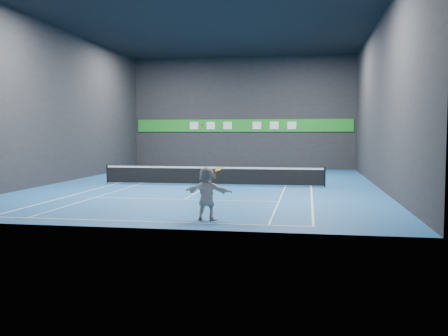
% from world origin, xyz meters
% --- Properties ---
extents(ground, '(26.00, 26.00, 0.00)m').
position_xyz_m(ground, '(0.00, 0.00, 0.00)').
color(ground, '#1A5293').
rests_on(ground, ground).
extents(ceiling, '(26.00, 26.00, 0.00)m').
position_xyz_m(ceiling, '(0.00, 0.00, 9.00)').
color(ceiling, black).
rests_on(ceiling, ground).
extents(wall_back, '(18.00, 0.10, 9.00)m').
position_xyz_m(wall_back, '(0.00, 13.00, 4.50)').
color(wall_back, '#232326').
rests_on(wall_back, ground).
extents(wall_front, '(18.00, 0.10, 9.00)m').
position_xyz_m(wall_front, '(0.00, -13.00, 4.50)').
color(wall_front, '#232326').
rests_on(wall_front, ground).
extents(wall_left, '(0.10, 26.00, 9.00)m').
position_xyz_m(wall_left, '(-9.00, 0.00, 4.50)').
color(wall_left, '#232326').
rests_on(wall_left, ground).
extents(wall_right, '(0.10, 26.00, 9.00)m').
position_xyz_m(wall_right, '(9.00, 0.00, 4.50)').
color(wall_right, '#232326').
rests_on(wall_right, ground).
extents(baseline_near, '(10.98, 0.08, 0.01)m').
position_xyz_m(baseline_near, '(0.00, -11.89, 0.00)').
color(baseline_near, white).
rests_on(baseline_near, ground).
extents(baseline_far, '(10.98, 0.08, 0.01)m').
position_xyz_m(baseline_far, '(0.00, 11.89, 0.00)').
color(baseline_far, white).
rests_on(baseline_far, ground).
extents(sideline_doubles_left, '(0.08, 23.78, 0.01)m').
position_xyz_m(sideline_doubles_left, '(-5.49, 0.00, 0.00)').
color(sideline_doubles_left, white).
rests_on(sideline_doubles_left, ground).
extents(sideline_doubles_right, '(0.08, 23.78, 0.01)m').
position_xyz_m(sideline_doubles_right, '(5.49, 0.00, 0.00)').
color(sideline_doubles_right, white).
rests_on(sideline_doubles_right, ground).
extents(sideline_singles_left, '(0.06, 23.78, 0.01)m').
position_xyz_m(sideline_singles_left, '(-4.11, 0.00, 0.00)').
color(sideline_singles_left, white).
rests_on(sideline_singles_left, ground).
extents(sideline_singles_right, '(0.06, 23.78, 0.01)m').
position_xyz_m(sideline_singles_right, '(4.11, 0.00, 0.00)').
color(sideline_singles_right, white).
rests_on(sideline_singles_right, ground).
extents(service_line_near, '(8.23, 0.06, 0.01)m').
position_xyz_m(service_line_near, '(0.00, -6.40, 0.00)').
color(service_line_near, white).
rests_on(service_line_near, ground).
extents(service_line_far, '(8.23, 0.06, 0.01)m').
position_xyz_m(service_line_far, '(0.00, 6.40, 0.00)').
color(service_line_far, white).
rests_on(service_line_far, ground).
extents(center_service_line, '(0.06, 12.80, 0.01)m').
position_xyz_m(center_service_line, '(0.00, 0.00, 0.00)').
color(center_service_line, white).
rests_on(center_service_line, ground).
extents(player, '(1.73, 0.85, 1.79)m').
position_xyz_m(player, '(2.02, -11.28, 0.89)').
color(player, silver).
rests_on(player, ground).
extents(tennis_ball, '(0.07, 0.07, 0.07)m').
position_xyz_m(tennis_ball, '(1.86, -11.30, 3.15)').
color(tennis_ball, yellow).
rests_on(tennis_ball, player).
extents(tennis_net, '(12.50, 0.10, 1.07)m').
position_xyz_m(tennis_net, '(0.00, 0.00, 0.54)').
color(tennis_net, black).
rests_on(tennis_net, ground).
extents(sponsor_banner, '(17.64, 0.11, 1.00)m').
position_xyz_m(sponsor_banner, '(0.00, 12.93, 3.50)').
color(sponsor_banner, '#1F9226').
rests_on(sponsor_banner, wall_back).
extents(tennis_racket, '(0.42, 0.38, 0.43)m').
position_xyz_m(tennis_racket, '(2.41, -11.23, 1.65)').
color(tennis_racket, red).
rests_on(tennis_racket, player).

